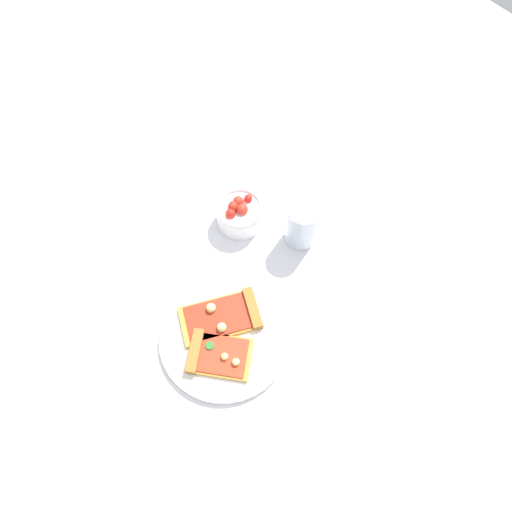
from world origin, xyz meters
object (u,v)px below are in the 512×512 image
object	(u,v)px
pizza_slice_near	(225,316)
salad_bowl	(240,213)
plate	(225,337)
soda_glass	(302,225)
pizza_slice_far	(215,355)

from	to	relation	value
pizza_slice_near	salad_bowl	distance (m)	0.23
pizza_slice_near	salad_bowl	xyz separation A→B (m)	(0.16, 0.17, 0.01)
salad_bowl	plate	bearing A→B (deg)	-133.87
pizza_slice_near	soda_glass	world-z (taller)	soda_glass
pizza_slice_near	pizza_slice_far	size ratio (longest dim) A/B	1.22
pizza_slice_near	salad_bowl	world-z (taller)	salad_bowl
pizza_slice_near	salad_bowl	size ratio (longest dim) A/B	1.72
pizza_slice_far	soda_glass	xyz separation A→B (m)	(0.30, 0.10, 0.03)
plate	pizza_slice_near	bearing A→B (deg)	50.92
plate	pizza_slice_far	world-z (taller)	pizza_slice_far
plate	soda_glass	distance (m)	0.28
pizza_slice_far	salad_bowl	distance (m)	0.31
pizza_slice_far	soda_glass	world-z (taller)	soda_glass
salad_bowl	soda_glass	distance (m)	0.14
pizza_slice_far	plate	bearing A→B (deg)	28.97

